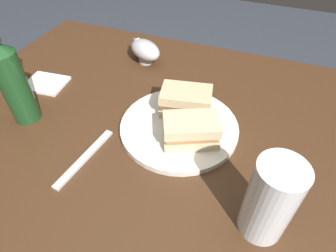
{
  "coord_description": "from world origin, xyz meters",
  "views": [
    {
      "loc": [
        0.19,
        -0.41,
        1.23
      ],
      "look_at": [
        0.02,
        0.03,
        0.78
      ],
      "focal_mm": 30.59,
      "sensor_mm": 36.0,
      "label": 1
    }
  ],
  "objects_px": {
    "sandwich_half_left": "(191,130)",
    "sandwich_half_right": "(186,101)",
    "plate": "(179,127)",
    "cider_bottle": "(12,80)",
    "pint_glass": "(269,204)",
    "fork": "(85,158)",
    "gravy_boat": "(145,50)",
    "napkin": "(46,83)"
  },
  "relations": [
    {
      "from": "plate",
      "to": "sandwich_half_right",
      "type": "bearing_deg",
      "value": 92.69
    },
    {
      "from": "sandwich_half_left",
      "to": "sandwich_half_right",
      "type": "xyz_separation_m",
      "value": [
        -0.04,
        0.09,
        0.0
      ]
    },
    {
      "from": "sandwich_half_right",
      "to": "cider_bottle",
      "type": "relative_size",
      "value": 0.48
    },
    {
      "from": "gravy_boat",
      "to": "fork",
      "type": "relative_size",
      "value": 0.75
    },
    {
      "from": "pint_glass",
      "to": "sandwich_half_left",
      "type": "bearing_deg",
      "value": 141.06
    },
    {
      "from": "pint_glass",
      "to": "fork",
      "type": "xyz_separation_m",
      "value": [
        -0.37,
        0.02,
        -0.07
      ]
    },
    {
      "from": "fork",
      "to": "napkin",
      "type": "bearing_deg",
      "value": -120.29
    },
    {
      "from": "sandwich_half_right",
      "to": "napkin",
      "type": "relative_size",
      "value": 1.21
    },
    {
      "from": "plate",
      "to": "cider_bottle",
      "type": "height_order",
      "value": "cider_bottle"
    },
    {
      "from": "napkin",
      "to": "cider_bottle",
      "type": "bearing_deg",
      "value": -69.42
    },
    {
      "from": "sandwich_half_left",
      "to": "pint_glass",
      "type": "distance_m",
      "value": 0.23
    },
    {
      "from": "plate",
      "to": "napkin",
      "type": "distance_m",
      "value": 0.42
    },
    {
      "from": "cider_bottle",
      "to": "sandwich_half_left",
      "type": "bearing_deg",
      "value": 8.08
    },
    {
      "from": "sandwich_half_right",
      "to": "fork",
      "type": "bearing_deg",
      "value": -126.37
    },
    {
      "from": "napkin",
      "to": "fork",
      "type": "relative_size",
      "value": 0.61
    },
    {
      "from": "sandwich_half_right",
      "to": "pint_glass",
      "type": "height_order",
      "value": "pint_glass"
    },
    {
      "from": "fork",
      "to": "plate",
      "type": "bearing_deg",
      "value": 142.15
    },
    {
      "from": "plate",
      "to": "gravy_boat",
      "type": "bearing_deg",
      "value": 128.75
    },
    {
      "from": "plate",
      "to": "fork",
      "type": "xyz_separation_m",
      "value": [
        -0.16,
        -0.16,
        -0.0
      ]
    },
    {
      "from": "gravy_boat",
      "to": "napkin",
      "type": "bearing_deg",
      "value": -135.23
    },
    {
      "from": "sandwich_half_left",
      "to": "napkin",
      "type": "height_order",
      "value": "sandwich_half_left"
    },
    {
      "from": "sandwich_half_left",
      "to": "pint_glass",
      "type": "xyz_separation_m",
      "value": [
        0.18,
        -0.14,
        0.03
      ]
    },
    {
      "from": "cider_bottle",
      "to": "sandwich_half_right",
      "type": "bearing_deg",
      "value": 22.21
    },
    {
      "from": "sandwich_half_left",
      "to": "gravy_boat",
      "type": "bearing_deg",
      "value": 129.84
    },
    {
      "from": "sandwich_half_left",
      "to": "napkin",
      "type": "relative_size",
      "value": 1.26
    },
    {
      "from": "plate",
      "to": "gravy_boat",
      "type": "xyz_separation_m",
      "value": [
        -0.2,
        0.25,
        0.03
      ]
    },
    {
      "from": "pint_glass",
      "to": "sandwich_half_right",
      "type": "bearing_deg",
      "value": 132.99
    },
    {
      "from": "plate",
      "to": "fork",
      "type": "bearing_deg",
      "value": -134.99
    },
    {
      "from": "pint_glass",
      "to": "gravy_boat",
      "type": "height_order",
      "value": "pint_glass"
    },
    {
      "from": "gravy_boat",
      "to": "fork",
      "type": "bearing_deg",
      "value": -84.45
    },
    {
      "from": "sandwich_half_left",
      "to": "fork",
      "type": "distance_m",
      "value": 0.24
    },
    {
      "from": "sandwich_half_left",
      "to": "gravy_boat",
      "type": "relative_size",
      "value": 1.03
    },
    {
      "from": "sandwich_half_right",
      "to": "pint_glass",
      "type": "xyz_separation_m",
      "value": [
        0.22,
        -0.23,
        0.03
      ]
    },
    {
      "from": "gravy_boat",
      "to": "fork",
      "type": "xyz_separation_m",
      "value": [
        0.04,
        -0.41,
        -0.04
      ]
    },
    {
      "from": "sandwich_half_right",
      "to": "napkin",
      "type": "xyz_separation_m",
      "value": [
        -0.41,
        -0.02,
        -0.04
      ]
    },
    {
      "from": "sandwich_half_left",
      "to": "gravy_boat",
      "type": "xyz_separation_m",
      "value": [
        -0.24,
        0.29,
        -0.0
      ]
    },
    {
      "from": "sandwich_half_left",
      "to": "cider_bottle",
      "type": "distance_m",
      "value": 0.41
    },
    {
      "from": "sandwich_half_right",
      "to": "pint_glass",
      "type": "bearing_deg",
      "value": -47.01
    },
    {
      "from": "sandwich_half_left",
      "to": "pint_glass",
      "type": "relative_size",
      "value": 0.85
    },
    {
      "from": "pint_glass",
      "to": "cider_bottle",
      "type": "bearing_deg",
      "value": 171.73
    },
    {
      "from": "plate",
      "to": "sandwich_half_left",
      "type": "bearing_deg",
      "value": -43.71
    },
    {
      "from": "sandwich_half_left",
      "to": "sandwich_half_right",
      "type": "bearing_deg",
      "value": 114.49
    }
  ]
}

